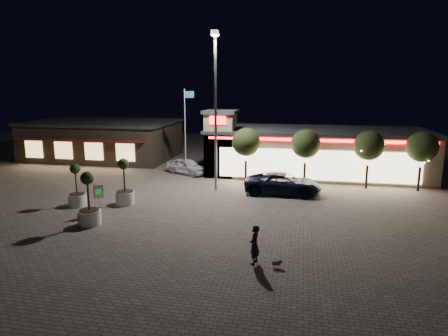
% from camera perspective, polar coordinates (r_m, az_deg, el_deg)
% --- Properties ---
extents(ground, '(90.00, 90.00, 0.00)m').
position_cam_1_polar(ground, '(25.54, -9.50, -7.45)').
color(ground, '#6D6459').
rests_on(ground, ground).
extents(retail_building, '(20.40, 8.40, 6.10)m').
position_cam_1_polar(retail_building, '(38.82, 12.25, 2.40)').
color(retail_building, gray).
rests_on(retail_building, ground).
extents(restaurant_building, '(16.40, 11.00, 4.30)m').
position_cam_1_polar(restaurant_building, '(48.58, -16.81, 3.94)').
color(restaurant_building, '#382D23').
rests_on(restaurant_building, ground).
extents(floodlight_pole, '(0.60, 0.40, 12.38)m').
position_cam_1_polar(floodlight_pole, '(31.28, -1.22, 9.34)').
color(floodlight_pole, gray).
rests_on(floodlight_pole, ground).
extents(flagpole, '(0.95, 0.10, 8.00)m').
position_cam_1_polar(flagpole, '(37.25, -5.44, 6.16)').
color(flagpole, white).
rests_on(flagpole, ground).
extents(string_tree_a, '(2.42, 2.42, 4.79)m').
position_cam_1_polar(string_tree_a, '(34.18, 3.17, 3.70)').
color(string_tree_a, '#332319').
rests_on(string_tree_a, ground).
extents(string_tree_b, '(2.42, 2.42, 4.79)m').
position_cam_1_polar(string_tree_b, '(33.85, 11.60, 3.40)').
color(string_tree_b, '#332319').
rests_on(string_tree_b, ground).
extents(string_tree_c, '(2.42, 2.42, 4.79)m').
position_cam_1_polar(string_tree_c, '(34.26, 19.99, 3.03)').
color(string_tree_c, '#332319').
rests_on(string_tree_c, ground).
extents(string_tree_d, '(2.42, 2.42, 4.79)m').
position_cam_1_polar(string_tree_d, '(35.10, 26.46, 2.70)').
color(string_tree_d, '#332319').
rests_on(string_tree_d, ground).
extents(pickup_truck, '(5.98, 2.81, 1.65)m').
position_cam_1_polar(pickup_truck, '(31.38, 8.42, -2.22)').
color(pickup_truck, black).
rests_on(pickup_truck, ground).
extents(white_sedan, '(4.68, 3.63, 1.49)m').
position_cam_1_polar(white_sedan, '(38.24, -5.32, 0.25)').
color(white_sedan, silver).
rests_on(white_sedan, ground).
extents(pedestrian, '(0.60, 0.77, 1.89)m').
position_cam_1_polar(pedestrian, '(19.22, 4.37, -10.87)').
color(pedestrian, black).
rests_on(pedestrian, ground).
extents(dog, '(0.50, 0.27, 0.27)m').
position_cam_1_polar(dog, '(19.19, 7.67, -13.21)').
color(dog, '#59514C').
rests_on(dog, ground).
extents(planter_left, '(1.23, 1.23, 3.03)m').
position_cam_1_polar(planter_left, '(29.83, -20.28, -3.35)').
color(planter_left, white).
rests_on(planter_left, ground).
extents(planter_mid, '(1.34, 1.34, 3.30)m').
position_cam_1_polar(planter_mid, '(25.58, -18.70, -5.50)').
color(planter_mid, white).
rests_on(planter_mid, ground).
extents(planter_right, '(1.35, 1.35, 3.31)m').
position_cam_1_polar(planter_right, '(29.24, -14.00, -3.08)').
color(planter_right, white).
rests_on(planter_right, ground).
extents(valet_sign, '(0.65, 0.28, 2.03)m').
position_cam_1_polar(valet_sign, '(27.11, -17.47, -3.58)').
color(valet_sign, gray).
rests_on(valet_sign, ground).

